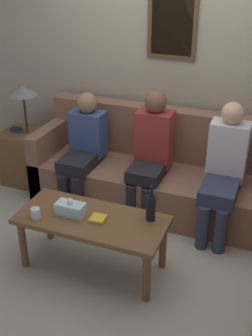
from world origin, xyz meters
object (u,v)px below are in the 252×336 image
object	(u,v)px
couch_main	(155,174)
coffee_table	(92,225)
person_middle	(151,151)
person_right	(224,167)
drinking_glass	(36,213)
person_left	(84,146)
wine_bottle	(151,207)

from	to	relation	value
couch_main	coffee_table	size ratio (longest dim) A/B	2.04
person_middle	person_right	size ratio (longest dim) A/B	1.01
drinking_glass	person_right	bearing A→B (deg)	41.11
couch_main	person_right	world-z (taller)	person_right
person_right	person_left	bearing A→B (deg)	179.74
person_middle	couch_main	bearing A→B (deg)	88.79
wine_bottle	person_middle	size ratio (longest dim) A/B	0.25
wine_bottle	person_left	xyz separation A→B (m)	(-0.97, 0.80, 0.02)
couch_main	coffee_table	bearing A→B (deg)	-97.67
coffee_table	drinking_glass	distance (m)	0.45
person_middle	person_left	bearing A→B (deg)	-176.26
couch_main	person_left	xyz separation A→B (m)	(-0.69, -0.20, 0.28)
drinking_glass	person_middle	distance (m)	1.28
person_left	person_right	bearing A→B (deg)	-0.26
drinking_glass	person_left	xyz separation A→B (m)	(-0.13, 1.10, 0.08)
wine_bottle	person_middle	distance (m)	0.89
coffee_table	person_left	world-z (taller)	person_left
person_left	person_middle	distance (m)	0.69
coffee_table	drinking_glass	bearing A→B (deg)	-158.46
person_left	person_middle	size ratio (longest dim) A/B	0.92
coffee_table	person_right	distance (m)	1.29
couch_main	drinking_glass	size ratio (longest dim) A/B	28.17
coffee_table	person_right	size ratio (longest dim) A/B	0.99
couch_main	person_left	bearing A→B (deg)	-164.08
wine_bottle	person_right	world-z (taller)	person_right
drinking_glass	person_right	size ratio (longest dim) A/B	0.07
person_left	person_middle	bearing A→B (deg)	3.74
couch_main	person_right	size ratio (longest dim) A/B	2.03
drinking_glass	couch_main	bearing A→B (deg)	66.80
wine_bottle	person_right	xyz separation A→B (m)	(0.42, 0.79, 0.04)
wine_bottle	couch_main	bearing A→B (deg)	105.82
coffee_table	drinking_glass	size ratio (longest dim) A/B	13.82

